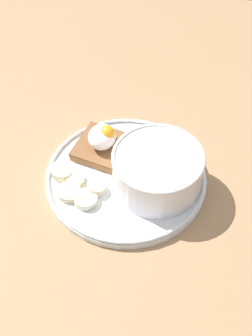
{
  "coord_description": "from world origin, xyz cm",
  "views": [
    {
      "loc": [
        44.42,
        13.92,
        60.1
      ],
      "look_at": [
        0.0,
        0.0,
        5.0
      ],
      "focal_mm": 50.0,
      "sensor_mm": 36.0,
      "label": 1
    }
  ],
  "objects_px": {
    "banana_slice_front": "(76,179)",
    "banana_slice_back": "(96,188)",
    "oatmeal_bowl": "(157,172)",
    "banana_slice_right": "(62,171)",
    "toast_slice": "(103,147)",
    "banana_slice_inner": "(86,199)",
    "banana_slice_left": "(69,192)",
    "poached_egg": "(103,136)"
  },
  "relations": [
    {
      "from": "banana_slice_back",
      "to": "banana_slice_inner",
      "type": "distance_m",
      "value": 0.03
    },
    {
      "from": "banana_slice_left",
      "to": "banana_slice_front",
      "type": "bearing_deg",
      "value": 179.07
    },
    {
      "from": "poached_egg",
      "to": "banana_slice_right",
      "type": "bearing_deg",
      "value": -34.4
    },
    {
      "from": "oatmeal_bowl",
      "to": "banana_slice_back",
      "type": "height_order",
      "value": "oatmeal_bowl"
    },
    {
      "from": "oatmeal_bowl",
      "to": "banana_slice_left",
      "type": "distance_m",
      "value": 0.14
    },
    {
      "from": "toast_slice",
      "to": "banana_slice_inner",
      "type": "relative_size",
      "value": 2.45
    },
    {
      "from": "oatmeal_bowl",
      "to": "banana_slice_right",
      "type": "distance_m",
      "value": 0.15
    },
    {
      "from": "banana_slice_back",
      "to": "banana_slice_inner",
      "type": "bearing_deg",
      "value": -18.78
    },
    {
      "from": "banana_slice_front",
      "to": "banana_slice_right",
      "type": "xyz_separation_m",
      "value": [
        -0.01,
        -0.03,
        0.0
      ]
    },
    {
      "from": "banana_slice_front",
      "to": "banana_slice_back",
      "type": "height_order",
      "value": "banana_slice_back"
    },
    {
      "from": "toast_slice",
      "to": "banana_slice_right",
      "type": "height_order",
      "value": "same"
    },
    {
      "from": "toast_slice",
      "to": "poached_egg",
      "type": "distance_m",
      "value": 0.03
    },
    {
      "from": "poached_egg",
      "to": "banana_slice_right",
      "type": "height_order",
      "value": "poached_egg"
    },
    {
      "from": "toast_slice",
      "to": "poached_egg",
      "type": "bearing_deg",
      "value": 103.02
    },
    {
      "from": "banana_slice_inner",
      "to": "banana_slice_left",
      "type": "bearing_deg",
      "value": -100.34
    },
    {
      "from": "banana_slice_right",
      "to": "banana_slice_front",
      "type": "bearing_deg",
      "value": 73.47
    },
    {
      "from": "banana_slice_right",
      "to": "banana_slice_inner",
      "type": "bearing_deg",
      "value": 53.57
    },
    {
      "from": "banana_slice_front",
      "to": "banana_slice_right",
      "type": "distance_m",
      "value": 0.03
    },
    {
      "from": "banana_slice_back",
      "to": "banana_slice_right",
      "type": "xyz_separation_m",
      "value": [
        -0.02,
        -0.06,
        -0.0
      ]
    },
    {
      "from": "toast_slice",
      "to": "banana_slice_back",
      "type": "relative_size",
      "value": 2.23
    },
    {
      "from": "poached_egg",
      "to": "banana_slice_back",
      "type": "height_order",
      "value": "poached_egg"
    },
    {
      "from": "banana_slice_left",
      "to": "banana_slice_back",
      "type": "distance_m",
      "value": 0.04
    },
    {
      "from": "oatmeal_bowl",
      "to": "banana_slice_inner",
      "type": "relative_size",
      "value": 3.74
    },
    {
      "from": "banana_slice_back",
      "to": "banana_slice_front",
      "type": "bearing_deg",
      "value": -102.43
    },
    {
      "from": "banana_slice_left",
      "to": "oatmeal_bowl",
      "type": "bearing_deg",
      "value": 115.02
    },
    {
      "from": "oatmeal_bowl",
      "to": "banana_slice_back",
      "type": "bearing_deg",
      "value": -65.82
    },
    {
      "from": "banana_slice_left",
      "to": "banana_slice_right",
      "type": "xyz_separation_m",
      "value": [
        -0.03,
        -0.02,
        0.0
      ]
    },
    {
      "from": "banana_slice_inner",
      "to": "poached_egg",
      "type": "bearing_deg",
      "value": -175.46
    },
    {
      "from": "oatmeal_bowl",
      "to": "toast_slice",
      "type": "xyz_separation_m",
      "value": [
        -0.04,
        -0.1,
        -0.02
      ]
    },
    {
      "from": "toast_slice",
      "to": "banana_slice_front",
      "type": "distance_m",
      "value": 0.08
    },
    {
      "from": "oatmeal_bowl",
      "to": "banana_slice_right",
      "type": "height_order",
      "value": "oatmeal_bowl"
    },
    {
      "from": "oatmeal_bowl",
      "to": "banana_slice_inner",
      "type": "distance_m",
      "value": 0.11
    },
    {
      "from": "toast_slice",
      "to": "poached_egg",
      "type": "height_order",
      "value": "poached_egg"
    },
    {
      "from": "oatmeal_bowl",
      "to": "banana_slice_right",
      "type": "xyz_separation_m",
      "value": [
        0.02,
        -0.15,
        -0.03
      ]
    },
    {
      "from": "poached_egg",
      "to": "banana_slice_back",
      "type": "distance_m",
      "value": 0.09
    },
    {
      "from": "oatmeal_bowl",
      "to": "banana_slice_front",
      "type": "distance_m",
      "value": 0.13
    },
    {
      "from": "banana_slice_front",
      "to": "banana_slice_left",
      "type": "relative_size",
      "value": 0.63
    },
    {
      "from": "banana_slice_back",
      "to": "banana_slice_right",
      "type": "relative_size",
      "value": 0.8
    },
    {
      "from": "banana_slice_front",
      "to": "banana_slice_back",
      "type": "bearing_deg",
      "value": 77.57
    },
    {
      "from": "banana_slice_left",
      "to": "banana_slice_inner",
      "type": "xyz_separation_m",
      "value": [
        0.01,
        0.03,
        0.0
      ]
    },
    {
      "from": "poached_egg",
      "to": "banana_slice_left",
      "type": "distance_m",
      "value": 0.11
    },
    {
      "from": "banana_slice_front",
      "to": "banana_slice_inner",
      "type": "height_order",
      "value": "banana_slice_front"
    }
  ]
}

